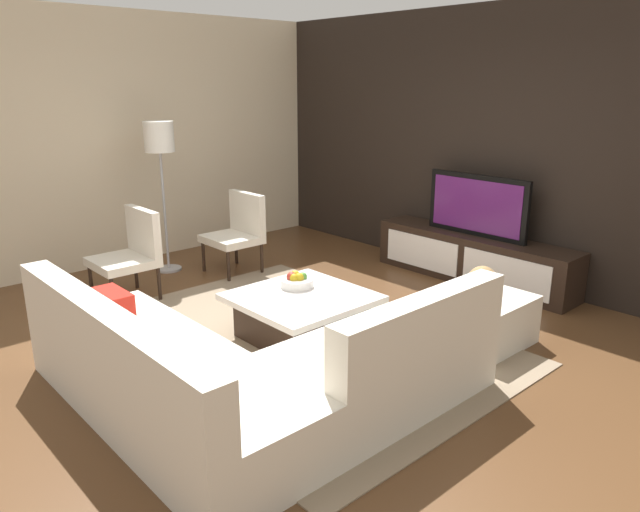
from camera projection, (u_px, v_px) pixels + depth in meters
ground_plane at (301, 345)px, 4.79m from camera, size 14.00×14.00×0.00m
feature_wall_back at (498, 146)px, 6.13m from camera, size 6.40×0.12×2.80m
side_wall_left at (131, 140)px, 6.79m from camera, size 0.12×5.20×2.80m
area_rug at (293, 341)px, 4.86m from camera, size 3.38×2.46×0.01m
media_console at (473, 258)px, 6.26m from camera, size 2.23×0.46×0.50m
television at (477, 205)px, 6.10m from camera, size 1.15×0.06×0.63m
sectional_couch at (246, 371)px, 3.77m from camera, size 2.41×2.32×0.81m
coffee_table at (302, 315)px, 4.87m from camera, size 0.99×1.01×0.38m
accent_chair_near at (132, 249)px, 5.72m from camera, size 0.58×0.55×0.87m
floor_lamp at (160, 146)px, 6.30m from camera, size 0.31×0.31×1.64m
ottoman at (479, 318)px, 4.82m from camera, size 0.70×0.70×0.40m
fruit_bowl at (297, 281)px, 5.00m from camera, size 0.28×0.28×0.13m
accent_chair_far at (239, 228)px, 6.54m from camera, size 0.57×0.52×0.87m
decorative_ball at (482, 281)px, 4.73m from camera, size 0.24×0.24×0.24m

